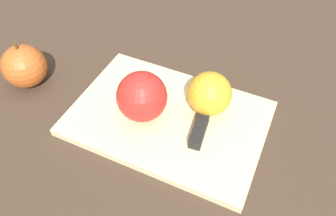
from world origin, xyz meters
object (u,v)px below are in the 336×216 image
at_px(apple_half_left, 142,97).
at_px(apple_whole, 24,66).
at_px(knife, 201,127).
at_px(apple_half_right, 209,94).

relative_size(apple_half_left, apple_whole, 0.91).
relative_size(apple_half_left, knife, 0.55).
distance_m(apple_half_left, knife, 0.11).
distance_m(apple_half_right, apple_whole, 0.36).
xyz_separation_m(apple_half_right, knife, (0.01, -0.05, -0.03)).
bearing_deg(apple_whole, apple_half_right, 15.51).
bearing_deg(apple_half_right, apple_whole, 90.93).
bearing_deg(apple_whole, knife, 7.27).
relative_size(apple_half_left, apple_half_right, 1.13).
xyz_separation_m(apple_half_right, apple_whole, (-0.34, -0.10, -0.01)).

